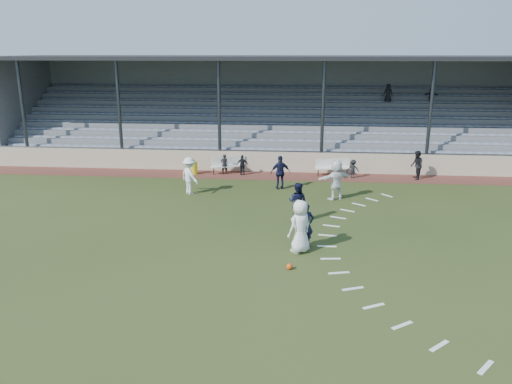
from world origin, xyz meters
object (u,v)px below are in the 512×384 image
(football, at_px, (289,266))
(player_navy_lead, at_px, (306,225))
(bench_right, at_px, (333,166))
(player_white_lead, at_px, (300,226))
(bench_left, at_px, (228,164))
(trash_bin, at_px, (193,168))
(official, at_px, (417,165))

(football, relative_size, player_navy_lead, 0.12)
(bench_right, relative_size, player_navy_lead, 1.25)
(player_white_lead, xyz_separation_m, player_navy_lead, (0.21, 0.54, -0.14))
(bench_right, bearing_deg, bench_left, 167.69)
(bench_left, distance_m, trash_bin, 2.03)
(football, bearing_deg, player_white_lead, 78.10)
(football, bearing_deg, bench_left, 106.81)
(bench_right, xyz_separation_m, official, (4.57, -0.50, 0.24))
(bench_left, bearing_deg, player_navy_lead, -90.74)
(player_navy_lead, bearing_deg, player_white_lead, -134.83)
(trash_bin, relative_size, player_white_lead, 0.40)
(trash_bin, xyz_separation_m, official, (12.59, -0.03, 0.42))
(football, relative_size, player_white_lead, 0.11)
(trash_bin, xyz_separation_m, player_white_lead, (6.22, -11.05, 0.56))
(trash_bin, distance_m, player_navy_lead, 12.33)
(player_white_lead, relative_size, official, 1.20)
(bench_right, height_order, football, bench_right)
(bench_left, distance_m, official, 10.64)
(bench_right, relative_size, football, 10.06)
(trash_bin, height_order, football, trash_bin)
(player_navy_lead, bearing_deg, football, -127.72)
(trash_bin, bearing_deg, football, -64.85)
(bench_left, bearing_deg, official, -25.51)
(trash_bin, xyz_separation_m, football, (5.90, -12.56, -0.30))
(bench_left, bearing_deg, trash_bin, 170.22)
(player_white_lead, height_order, official, player_white_lead)
(player_white_lead, bearing_deg, bench_right, -140.83)
(bench_right, distance_m, player_navy_lead, 11.10)
(bench_left, relative_size, official, 1.25)
(bench_left, distance_m, player_white_lead, 12.27)
(bench_left, distance_m, bench_right, 6.06)
(player_navy_lead, bearing_deg, trash_bin, 98.29)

